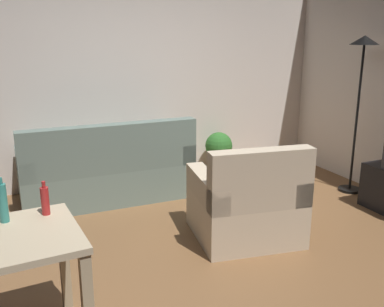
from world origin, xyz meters
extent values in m
cube|color=brown|center=(0.00, 0.00, -0.01)|extent=(5.20, 4.40, 0.02)
cube|color=silver|center=(0.00, 2.20, 1.35)|extent=(5.20, 0.10, 2.70)
cube|color=slate|center=(-0.47, 1.65, 0.20)|extent=(1.88, 0.84, 0.40)
cube|color=slate|center=(-0.47, 1.31, 0.66)|extent=(1.88, 0.16, 0.52)
cube|color=slate|center=(0.39, 1.65, 0.51)|extent=(0.16, 0.84, 0.22)
cube|color=slate|center=(-1.33, 1.65, 0.51)|extent=(0.16, 0.84, 0.22)
cylinder|color=black|center=(2.25, 0.69, 0.01)|extent=(0.26, 0.26, 0.03)
cylinder|color=black|center=(2.25, 0.69, 0.87)|extent=(0.03, 0.03, 1.68)
cone|color=black|center=(2.25, 0.69, 1.76)|extent=(0.32, 0.32, 0.10)
cube|color=tan|center=(-1.20, -0.36, 0.36)|extent=(0.06, 0.06, 0.72)
cylinder|color=brown|center=(1.09, 1.90, 0.11)|extent=(0.24, 0.24, 0.22)
sphere|color=#2D6B28|center=(1.09, 1.90, 0.39)|extent=(0.36, 0.36, 0.36)
cube|color=beige|center=(0.48, 0.15, 0.20)|extent=(1.01, 0.96, 0.40)
cube|color=#C0AD91|center=(0.43, -0.18, 0.66)|extent=(0.91, 0.29, 0.52)
cube|color=#C8B597|center=(0.85, 0.10, 0.51)|extent=(0.28, 0.85, 0.22)
cube|color=#C8B597|center=(0.11, 0.21, 0.51)|extent=(0.28, 0.85, 0.22)
cylinder|color=teal|center=(-1.53, -0.48, 0.88)|extent=(0.05, 0.05, 0.24)
cylinder|color=teal|center=(-1.53, -0.48, 1.02)|extent=(0.02, 0.02, 0.04)
cylinder|color=#AD2323|center=(-1.30, -0.46, 0.85)|extent=(0.05, 0.05, 0.18)
cylinder|color=#AD2323|center=(-1.30, -0.46, 0.96)|extent=(0.02, 0.02, 0.04)
camera|label=1|loc=(-1.46, -3.11, 1.84)|focal=40.92mm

